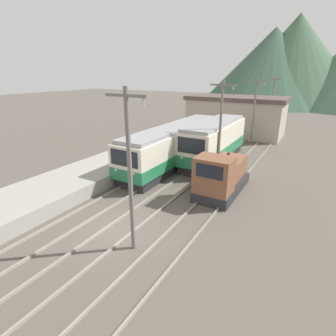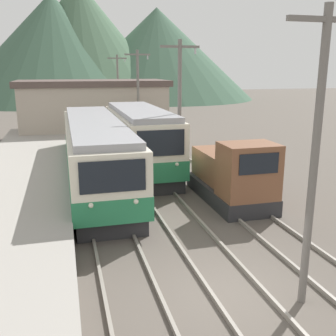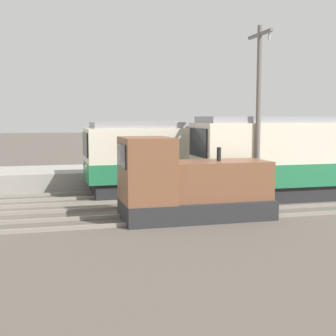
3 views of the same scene
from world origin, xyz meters
TOP-DOWN VIEW (x-y plane):
  - ground_plane at (0.00, 0.00)m, footprint 200.00×200.00m
  - platform_left at (-6.25, 0.00)m, footprint 4.50×54.00m
  - track_left at (-2.60, 0.00)m, footprint 1.54×60.00m
  - track_center at (0.20, 0.00)m, footprint 1.54×60.00m
  - track_right at (3.20, 0.00)m, footprint 1.54×60.00m
  - commuter_train_left at (-2.60, 11.26)m, footprint 2.84×14.79m
  - commuter_train_center at (0.20, 13.56)m, footprint 2.84×10.24m
  - shunting_locomotive at (3.20, 7.11)m, footprint 2.40×5.50m
  - catenary_mast_near at (1.71, -0.84)m, footprint 2.00×0.20m
  - catenary_mast_mid at (1.71, 10.57)m, footprint 2.00×0.20m
  - catenary_mast_far at (1.71, 21.97)m, footprint 2.00×0.20m
  - catenary_mast_distant at (1.71, 33.38)m, footprint 2.00×0.20m
  - station_building at (-1.49, 26.00)m, footprint 12.60×6.30m
  - mountain_backdrop at (3.25, 70.71)m, footprint 57.91×40.28m

SIDE VIEW (x-z plane):
  - ground_plane at x=0.00m, z-range 0.00..0.00m
  - track_left at x=-2.60m, z-range 0.00..0.14m
  - track_center at x=0.20m, z-range 0.00..0.14m
  - track_right at x=3.20m, z-range 0.00..0.14m
  - platform_left at x=-6.25m, z-range 0.00..0.94m
  - shunting_locomotive at x=3.20m, z-range -0.29..2.71m
  - commuter_train_left at x=-2.60m, z-range -0.12..3.37m
  - commuter_train_center at x=0.20m, z-range -0.14..3.60m
  - station_building at x=-1.49m, z-range 0.02..5.04m
  - catenary_mast_near at x=1.71m, z-range 0.32..7.69m
  - catenary_mast_mid at x=1.71m, z-range 0.32..7.69m
  - catenary_mast_far at x=1.71m, z-range 0.32..7.69m
  - catenary_mast_distant at x=1.71m, z-range 0.32..7.69m
  - mountain_backdrop at x=3.25m, z-range -1.19..20.86m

